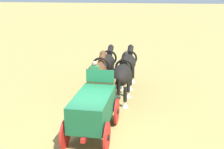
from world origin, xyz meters
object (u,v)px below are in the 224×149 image
at_px(show_wagon, 94,107).
at_px(draft_horse_rear_off, 122,75).
at_px(draft_horse_rear_near, 97,73).
at_px(draft_horse_lead_off, 128,63).
at_px(draft_horse_lead_near, 107,63).

bearing_deg(show_wagon, draft_horse_rear_off, -10.02).
distance_m(show_wagon, draft_horse_rear_near, 3.70).
bearing_deg(show_wagon, draft_horse_lead_off, -5.80).
bearing_deg(draft_horse_lead_off, draft_horse_rear_near, 153.68).
height_order(draft_horse_rear_near, draft_horse_lead_near, draft_horse_rear_near).
relative_size(draft_horse_rear_near, draft_horse_lead_off, 1.05).
relative_size(show_wagon, draft_horse_rear_off, 1.89).
xyz_separation_m(show_wagon, draft_horse_rear_off, (3.64, -0.64, 0.29)).
relative_size(draft_horse_rear_near, draft_horse_lead_near, 1.00).
bearing_deg(show_wagon, draft_horse_rear_near, 10.26).
relative_size(show_wagon, draft_horse_rear_near, 1.81).
xyz_separation_m(draft_horse_rear_near, draft_horse_rear_off, (0.00, -1.30, -0.03)).
height_order(draft_horse_rear_near, draft_horse_lead_off, draft_horse_rear_near).
height_order(show_wagon, draft_horse_lead_near, show_wagon).
bearing_deg(draft_horse_rear_off, draft_horse_lead_off, 0.20).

